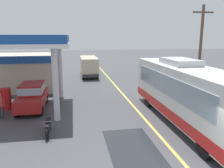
{
  "coord_description": "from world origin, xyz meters",
  "views": [
    {
      "loc": [
        -4.24,
        -5.84,
        5.0
      ],
      "look_at": [
        -1.5,
        10.0,
        1.6
      ],
      "focal_mm": 35.97,
      "sensor_mm": 36.0,
      "label": 1
    }
  ],
  "objects_px": {
    "motorcycle_parked_forecourt": "(48,126)",
    "pedestrian_by_shop": "(34,94)",
    "car_at_pump": "(32,95)",
    "minibus_opposing_lane": "(89,65)",
    "pedestrian_near_pump": "(0,104)",
    "coach_bus_main": "(186,94)"
  },
  "relations": [
    {
      "from": "car_at_pump",
      "to": "pedestrian_near_pump",
      "type": "bearing_deg",
      "value": -133.64
    },
    {
      "from": "minibus_opposing_lane",
      "to": "car_at_pump",
      "type": "bearing_deg",
      "value": -110.7
    },
    {
      "from": "minibus_opposing_lane",
      "to": "motorcycle_parked_forecourt",
      "type": "relative_size",
      "value": 3.41
    },
    {
      "from": "motorcycle_parked_forecourt",
      "to": "minibus_opposing_lane",
      "type": "bearing_deg",
      "value": 79.09
    },
    {
      "from": "pedestrian_by_shop",
      "to": "pedestrian_near_pump",
      "type": "bearing_deg",
      "value": -126.58
    },
    {
      "from": "pedestrian_by_shop",
      "to": "motorcycle_parked_forecourt",
      "type": "bearing_deg",
      "value": -73.99
    },
    {
      "from": "car_at_pump",
      "to": "pedestrian_by_shop",
      "type": "distance_m",
      "value": 0.55
    },
    {
      "from": "motorcycle_parked_forecourt",
      "to": "pedestrian_near_pump",
      "type": "bearing_deg",
      "value": 137.81
    },
    {
      "from": "coach_bus_main",
      "to": "car_at_pump",
      "type": "height_order",
      "value": "coach_bus_main"
    },
    {
      "from": "car_at_pump",
      "to": "motorcycle_parked_forecourt",
      "type": "relative_size",
      "value": 2.33
    },
    {
      "from": "pedestrian_by_shop",
      "to": "minibus_opposing_lane",
      "type": "bearing_deg",
      "value": 68.63
    },
    {
      "from": "coach_bus_main",
      "to": "minibus_opposing_lane",
      "type": "bearing_deg",
      "value": 104.72
    },
    {
      "from": "car_at_pump",
      "to": "pedestrian_by_shop",
      "type": "height_order",
      "value": "car_at_pump"
    },
    {
      "from": "minibus_opposing_lane",
      "to": "motorcycle_parked_forecourt",
      "type": "xyz_separation_m",
      "value": [
        -3.35,
        -17.37,
        -1.03
      ]
    },
    {
      "from": "motorcycle_parked_forecourt",
      "to": "pedestrian_near_pump",
      "type": "distance_m",
      "value": 4.25
    },
    {
      "from": "coach_bus_main",
      "to": "pedestrian_near_pump",
      "type": "distance_m",
      "value": 11.24
    },
    {
      "from": "car_at_pump",
      "to": "motorcycle_parked_forecourt",
      "type": "height_order",
      "value": "car_at_pump"
    },
    {
      "from": "pedestrian_by_shop",
      "to": "coach_bus_main",
      "type": "bearing_deg",
      "value": -26.93
    },
    {
      "from": "car_at_pump",
      "to": "minibus_opposing_lane",
      "type": "xyz_separation_m",
      "value": [
        4.85,
        12.83,
        0.46
      ]
    },
    {
      "from": "minibus_opposing_lane",
      "to": "motorcycle_parked_forecourt",
      "type": "height_order",
      "value": "minibus_opposing_lane"
    },
    {
      "from": "motorcycle_parked_forecourt",
      "to": "pedestrian_by_shop",
      "type": "distance_m",
      "value": 5.31
    },
    {
      "from": "coach_bus_main",
      "to": "minibus_opposing_lane",
      "type": "distance_m",
      "value": 17.58
    }
  ]
}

